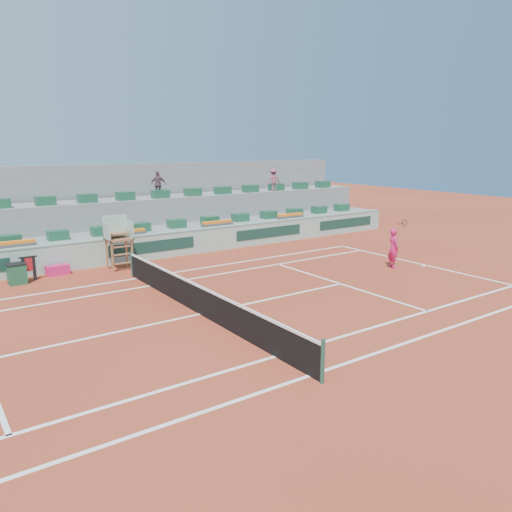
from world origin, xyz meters
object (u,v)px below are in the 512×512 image
object	(u,v)px
player_bag	(58,270)
tennis_player	(393,248)
drink_cooler_a	(17,274)
umpire_chair	(118,235)

from	to	relation	value
player_bag	tennis_player	distance (m)	14.80
drink_cooler_a	umpire_chair	bearing A→B (deg)	0.70
player_bag	umpire_chair	bearing A→B (deg)	-11.55
player_bag	drink_cooler_a	world-z (taller)	drink_cooler_a
player_bag	umpire_chair	world-z (taller)	umpire_chair
player_bag	drink_cooler_a	xyz separation A→B (m)	(-1.69, -0.57, 0.21)
umpire_chair	tennis_player	world-z (taller)	umpire_chair
umpire_chair	tennis_player	distance (m)	12.36
umpire_chair	drink_cooler_a	bearing A→B (deg)	-179.30
tennis_player	umpire_chair	bearing A→B (deg)	146.23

